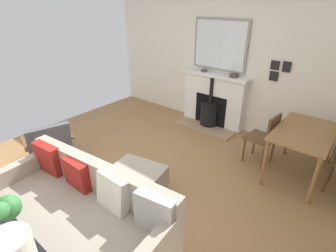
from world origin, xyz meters
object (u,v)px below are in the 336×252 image
at_px(mantel_bowl_near, 204,70).
at_px(mantel_bowl_far, 234,76).
at_px(ottoman, 134,181).
at_px(fireplace, 212,103).
at_px(armchair_accent, 48,141).
at_px(sofa, 80,213).
at_px(dining_chair_near_fireplace, 266,136).
at_px(dining_table, 304,137).

relative_size(mantel_bowl_near, mantel_bowl_far, 0.75).
bearing_deg(ottoman, fireplace, -172.30).
height_order(fireplace, armchair_accent, fireplace).
bearing_deg(ottoman, mantel_bowl_far, 179.08).
height_order(sofa, dining_chair_near_fireplace, dining_chair_near_fireplace).
bearing_deg(ottoman, dining_chair_near_fireplace, 150.07).
height_order(ottoman, armchair_accent, armchair_accent).
height_order(fireplace, dining_chair_near_fireplace, fireplace).
bearing_deg(dining_table, mantel_bowl_near, -109.82).
distance_m(fireplace, ottoman, 2.57).
height_order(mantel_bowl_far, armchair_accent, mantel_bowl_far).
distance_m(sofa, armchair_accent, 1.69).
bearing_deg(sofa, armchair_accent, -108.50).
bearing_deg(fireplace, dining_chair_near_fireplace, 61.14).
bearing_deg(mantel_bowl_near, ottoman, 13.24).
xyz_separation_m(armchair_accent, dining_chair_near_fireplace, (-2.08, 2.57, 0.09)).
bearing_deg(mantel_bowl_near, mantel_bowl_far, 90.00).
distance_m(mantel_bowl_far, armchair_accent, 3.34).
xyz_separation_m(mantel_bowl_near, mantel_bowl_far, (0.00, 0.64, 0.01)).
height_order(fireplace, mantel_bowl_near, mantel_bowl_near).
height_order(mantel_bowl_near, dining_table, mantel_bowl_near).
xyz_separation_m(mantel_bowl_near, sofa, (3.39, 0.66, -0.73)).
xyz_separation_m(fireplace, mantel_bowl_near, (-0.02, -0.26, 0.62)).
bearing_deg(mantel_bowl_far, sofa, 0.31).
distance_m(mantel_bowl_far, dining_table, 1.73).
xyz_separation_m(fireplace, dining_table, (0.75, 1.87, 0.18)).
bearing_deg(dining_table, fireplace, -111.78).
bearing_deg(armchair_accent, ottoman, 100.93).
xyz_separation_m(sofa, armchair_accent, (-0.54, -1.60, 0.06)).
bearing_deg(armchair_accent, dining_chair_near_fireplace, 128.98).
bearing_deg(dining_table, armchair_accent, -55.73).
bearing_deg(mantel_bowl_far, fireplace, -87.04).
bearing_deg(armchair_accent, dining_table, 124.27).
bearing_deg(mantel_bowl_far, mantel_bowl_near, -90.00).
bearing_deg(mantel_bowl_near, fireplace, 85.61).
xyz_separation_m(mantel_bowl_near, ottoman, (2.56, 0.60, -0.85)).
bearing_deg(fireplace, mantel_bowl_far, 92.96).
xyz_separation_m(mantel_bowl_far, sofa, (3.39, 0.02, -0.74)).
distance_m(fireplace, mantel_bowl_far, 0.74).
distance_m(armchair_accent, dining_chair_near_fireplace, 3.31).
distance_m(ottoman, dining_table, 2.39).
distance_m(ottoman, dining_chair_near_fireplace, 2.08).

